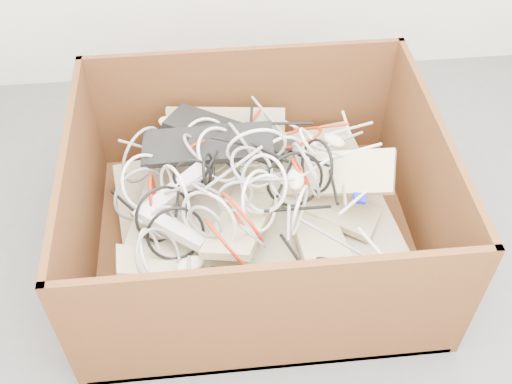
{
  "coord_description": "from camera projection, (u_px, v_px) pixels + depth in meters",
  "views": [
    {
      "loc": [
        -0.33,
        -1.27,
        1.99
      ],
      "look_at": [
        -0.17,
        0.31,
        0.3
      ],
      "focal_mm": 42.85,
      "sensor_mm": 36.0,
      "label": 1
    }
  ],
  "objects": [
    {
      "name": "cable_tangle",
      "position": [
        225.0,
        185.0,
        2.21
      ],
      "size": [
        1.08,
        0.93,
        0.47
      ],
      "color": "black",
      "rests_on": "keyboard_pile"
    },
    {
      "name": "mice_scatter",
      "position": [
        249.0,
        190.0,
        2.26
      ],
      "size": [
        0.76,
        0.74,
        0.23
      ],
      "color": "beige",
      "rests_on": "keyboard_pile"
    },
    {
      "name": "keyboard_pile",
      "position": [
        252.0,
        195.0,
        2.33
      ],
      "size": [
        1.06,
        1.01,
        0.35
      ],
      "color": "tan",
      "rests_on": "cardboard_box"
    },
    {
      "name": "room_shell",
      "position": [
        343.0,
        4.0,
        1.42
      ],
      "size": [
        3.04,
        3.04,
        2.5
      ],
      "color": "silver",
      "rests_on": "ground"
    },
    {
      "name": "cardboard_box",
      "position": [
        252.0,
        223.0,
        2.41
      ],
      "size": [
        1.33,
        1.11,
        0.62
      ],
      "color": "#442311",
      "rests_on": "ground"
    },
    {
      "name": "power_strip_left",
      "position": [
        171.0,
        194.0,
        2.22
      ],
      "size": [
        0.28,
        0.21,
        0.12
      ],
      "primitive_type": "cube",
      "rotation": [
        0.14,
        -0.26,
        0.57
      ],
      "color": "silver",
      "rests_on": "keyboard_pile"
    },
    {
      "name": "power_strip_right",
      "position": [
        171.0,
        227.0,
        2.15
      ],
      "size": [
        0.26,
        0.19,
        0.09
      ],
      "primitive_type": "cube",
      "rotation": [
        -0.1,
        0.17,
        -0.57
      ],
      "color": "silver",
      "rests_on": "keyboard_pile"
    },
    {
      "name": "ground",
      "position": [
        309.0,
        300.0,
        2.34
      ],
      "size": [
        3.0,
        3.0,
        0.0
      ],
      "primitive_type": "plane",
      "color": "#515254",
      "rests_on": "ground"
    },
    {
      "name": "vga_plug",
      "position": [
        360.0,
        198.0,
        2.24
      ],
      "size": [
        0.05,
        0.05,
        0.03
      ],
      "primitive_type": "cube",
      "rotation": [
        0.09,
        0.14,
        -0.15
      ],
      "color": "#0E1AD4",
      "rests_on": "keyboard_pile"
    }
  ]
}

